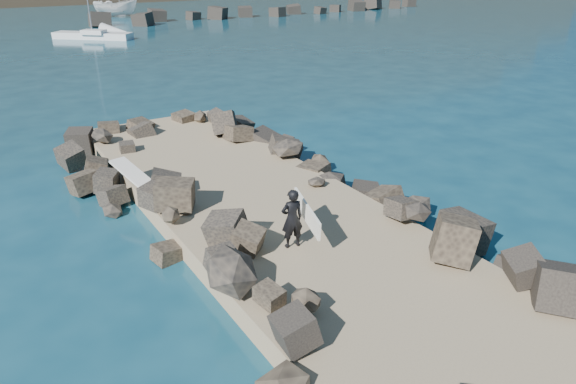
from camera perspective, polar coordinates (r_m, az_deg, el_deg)
name	(u,v)px	position (r m, az deg, el deg)	size (l,w,h in m)	color
ground	(270,225)	(15.66, -1.97, -3.73)	(800.00, 800.00, 0.00)	#0F384C
jetty	(308,245)	(14.04, 2.21, -5.89)	(6.00, 26.00, 0.60)	#8C7759
riprap_left	(201,261)	(13.14, -9.62, -7.56)	(2.60, 22.00, 1.00)	black
riprap_right	(377,206)	(15.92, 9.82, -1.59)	(2.60, 22.00, 1.00)	black
breakwater_secondary	(284,11)	(79.29, -0.46, 19.48)	(52.00, 4.00, 1.20)	black
surfboard_resting	(135,178)	(17.06, -16.66, 1.50)	(0.55, 2.20, 0.07)	white
boat_imported	(116,8)	(81.13, -18.59, 18.83)	(2.29, 6.09, 2.35)	silver
surfer_with_board	(294,218)	(13.03, 0.69, -2.88)	(1.07, 1.93, 1.60)	black
sailboat_c	(93,35)	(58.18, -20.86, 15.94)	(7.17, 6.81, 9.67)	white
sailboat_d	(120,6)	(94.64, -18.16, 19.01)	(3.43, 6.90, 8.19)	white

